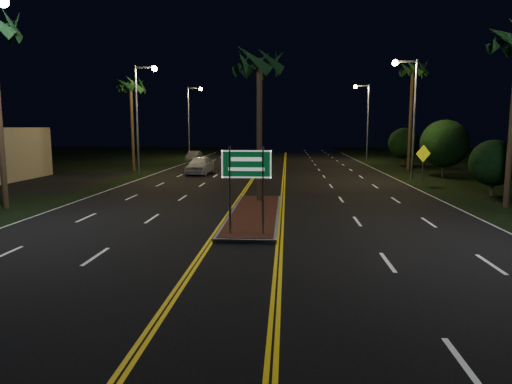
# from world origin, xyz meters

# --- Properties ---
(ground) EXTENTS (120.00, 120.00, 0.00)m
(ground) POSITION_xyz_m (0.00, 0.00, 0.00)
(ground) COLOR black
(ground) RESTS_ON ground
(median_island) EXTENTS (2.25, 10.25, 0.17)m
(median_island) POSITION_xyz_m (0.00, 7.00, 0.08)
(median_island) COLOR gray
(median_island) RESTS_ON ground
(highway_sign) EXTENTS (1.80, 0.08, 3.20)m
(highway_sign) POSITION_xyz_m (0.00, 2.80, 2.40)
(highway_sign) COLOR gray
(highway_sign) RESTS_ON ground
(streetlight_left_mid) EXTENTS (1.91, 0.44, 9.00)m
(streetlight_left_mid) POSITION_xyz_m (-10.61, 24.00, 5.66)
(streetlight_left_mid) COLOR gray
(streetlight_left_mid) RESTS_ON ground
(streetlight_left_far) EXTENTS (1.91, 0.44, 9.00)m
(streetlight_left_far) POSITION_xyz_m (-10.61, 44.00, 5.66)
(streetlight_left_far) COLOR gray
(streetlight_left_far) RESTS_ON ground
(streetlight_right_mid) EXTENTS (1.91, 0.44, 9.00)m
(streetlight_right_mid) POSITION_xyz_m (10.61, 22.00, 5.66)
(streetlight_right_mid) COLOR gray
(streetlight_right_mid) RESTS_ON ground
(streetlight_right_far) EXTENTS (1.91, 0.44, 9.00)m
(streetlight_right_far) POSITION_xyz_m (10.61, 42.00, 5.66)
(streetlight_right_far) COLOR gray
(streetlight_right_far) RESTS_ON ground
(palm_median) EXTENTS (2.40, 2.40, 8.30)m
(palm_median) POSITION_xyz_m (0.00, 10.50, 7.28)
(palm_median) COLOR #382819
(palm_median) RESTS_ON ground
(palm_left_far) EXTENTS (2.40, 2.40, 8.80)m
(palm_left_far) POSITION_xyz_m (-12.80, 28.00, 7.75)
(palm_left_far) COLOR #382819
(palm_left_far) RESTS_ON ground
(palm_right_far) EXTENTS (2.40, 2.40, 10.30)m
(palm_right_far) POSITION_xyz_m (12.80, 30.00, 9.14)
(palm_right_far) COLOR #382819
(palm_right_far) RESTS_ON ground
(shrub_near) EXTENTS (2.70, 2.70, 3.30)m
(shrub_near) POSITION_xyz_m (13.50, 14.00, 1.95)
(shrub_near) COLOR #382819
(shrub_near) RESTS_ON ground
(shrub_mid) EXTENTS (3.78, 3.78, 4.62)m
(shrub_mid) POSITION_xyz_m (14.00, 24.00, 2.73)
(shrub_mid) COLOR #382819
(shrub_mid) RESTS_ON ground
(shrub_far) EXTENTS (3.24, 3.24, 3.96)m
(shrub_far) POSITION_xyz_m (13.80, 36.00, 2.34)
(shrub_far) COLOR #382819
(shrub_far) RESTS_ON ground
(car_near) EXTENTS (2.69, 5.57, 1.81)m
(car_near) POSITION_xyz_m (-6.04, 25.38, 0.90)
(car_near) COLOR silver
(car_near) RESTS_ON ground
(car_far) EXTENTS (1.91, 4.32, 1.43)m
(car_far) POSITION_xyz_m (-9.50, 39.63, 0.71)
(car_far) COLOR #B3B5BE
(car_far) RESTS_ON ground
(warning_sign) EXTENTS (1.10, 0.48, 2.81)m
(warning_sign) POSITION_xyz_m (10.80, 18.58, 1.86)
(warning_sign) COLOR gray
(warning_sign) RESTS_ON ground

